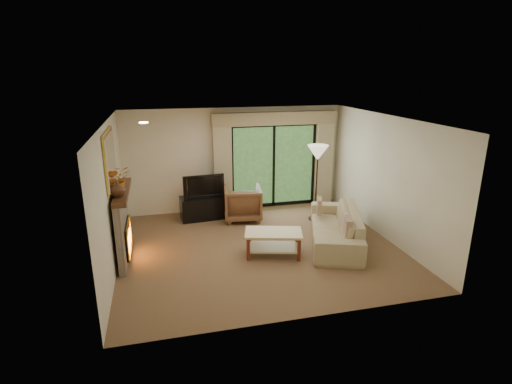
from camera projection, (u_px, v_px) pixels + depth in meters
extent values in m
plane|color=brown|center=(260.00, 248.00, 8.16)|extent=(5.50, 5.50, 0.00)
plane|color=white|center=(260.00, 119.00, 7.39)|extent=(5.50, 5.50, 0.00)
plane|color=beige|center=(235.00, 160.00, 10.09)|extent=(5.00, 0.00, 5.00)
plane|color=beige|center=(305.00, 237.00, 5.45)|extent=(5.00, 0.00, 5.00)
plane|color=beige|center=(111.00, 197.00, 7.14)|extent=(0.00, 5.00, 5.00)
plane|color=beige|center=(386.00, 178.00, 8.40)|extent=(0.00, 5.00, 5.00)
cube|color=tan|center=(223.00, 166.00, 9.89)|extent=(0.45, 0.18, 2.35)
cube|color=tan|center=(324.00, 160.00, 10.51)|extent=(0.45, 0.18, 2.35)
cube|color=tan|center=(275.00, 118.00, 9.89)|extent=(3.20, 0.24, 0.32)
cube|color=black|center=(204.00, 208.00, 9.68)|extent=(1.15, 0.59, 0.55)
imported|color=black|center=(203.00, 185.00, 9.51)|extent=(0.99, 0.21, 0.56)
imported|color=brown|center=(243.00, 203.00, 9.59)|extent=(0.98, 1.00, 0.81)
imported|color=tan|center=(335.00, 226.00, 8.32)|extent=(1.71, 2.58, 0.70)
cube|color=brown|center=(348.00, 228.00, 7.59)|extent=(0.25, 0.44, 0.42)
cube|color=brown|center=(319.00, 206.00, 8.88)|extent=(0.21, 0.36, 0.35)
imported|color=#462918|center=(117.00, 188.00, 6.90)|extent=(0.36, 0.36, 0.30)
imported|color=#BE6616|center=(117.00, 180.00, 7.06)|extent=(0.53, 0.49, 0.50)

